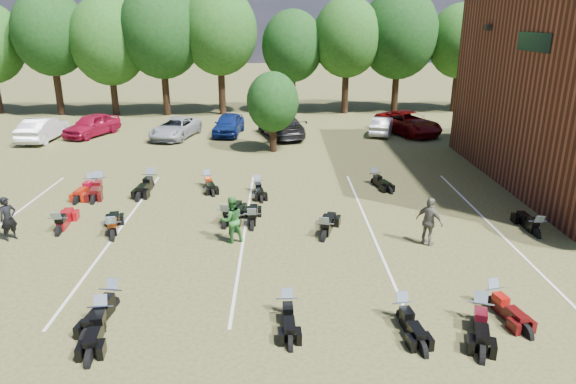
{
  "coord_description": "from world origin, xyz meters",
  "views": [
    {
      "loc": [
        -1.62,
        -15.96,
        8.04
      ],
      "look_at": [
        -1.26,
        4.0,
        1.2
      ],
      "focal_mm": 32.0,
      "sensor_mm": 36.0,
      "label": 1
    }
  ],
  "objects_px": {
    "car_4": "(229,124)",
    "person_black": "(8,219)",
    "motorcycle_14": "(100,191)",
    "car_0": "(92,125)",
    "person_green": "(231,220)",
    "motorcycle_7": "(60,234)",
    "motorcycle_3": "(287,315)",
    "person_grey": "(429,222)"
  },
  "relations": [
    {
      "from": "car_4",
      "to": "person_black",
      "type": "relative_size",
      "value": 2.59
    },
    {
      "from": "motorcycle_14",
      "to": "car_0",
      "type": "bearing_deg",
      "value": 101.88
    },
    {
      "from": "person_green",
      "to": "motorcycle_7",
      "type": "bearing_deg",
      "value": -32.47
    },
    {
      "from": "person_green",
      "to": "motorcycle_3",
      "type": "bearing_deg",
      "value": 86.24
    },
    {
      "from": "person_black",
      "to": "motorcycle_7",
      "type": "relative_size",
      "value": 0.73
    },
    {
      "from": "motorcycle_3",
      "to": "motorcycle_7",
      "type": "xyz_separation_m",
      "value": [
        -8.82,
        5.96,
        0.0
      ]
    },
    {
      "from": "person_black",
      "to": "person_green",
      "type": "bearing_deg",
      "value": -52.32
    },
    {
      "from": "motorcycle_7",
      "to": "person_black",
      "type": "bearing_deg",
      "value": 12.72
    },
    {
      "from": "motorcycle_3",
      "to": "motorcycle_14",
      "type": "distance_m",
      "value": 14.32
    },
    {
      "from": "car_4",
      "to": "motorcycle_3",
      "type": "height_order",
      "value": "car_4"
    },
    {
      "from": "motorcycle_14",
      "to": "car_4",
      "type": "bearing_deg",
      "value": 59.36
    },
    {
      "from": "person_black",
      "to": "motorcycle_7",
      "type": "xyz_separation_m",
      "value": [
        1.58,
        0.53,
        -0.85
      ]
    },
    {
      "from": "car_0",
      "to": "person_black",
      "type": "height_order",
      "value": "person_black"
    },
    {
      "from": "motorcycle_3",
      "to": "person_green",
      "type": "bearing_deg",
      "value": 109.24
    },
    {
      "from": "car_4",
      "to": "person_grey",
      "type": "bearing_deg",
      "value": -58.3
    },
    {
      "from": "car_4",
      "to": "person_grey",
      "type": "height_order",
      "value": "person_grey"
    },
    {
      "from": "car_0",
      "to": "motorcycle_7",
      "type": "height_order",
      "value": "car_0"
    },
    {
      "from": "person_green",
      "to": "motorcycle_3",
      "type": "relative_size",
      "value": 0.88
    },
    {
      "from": "car_0",
      "to": "person_green",
      "type": "height_order",
      "value": "person_green"
    },
    {
      "from": "person_grey",
      "to": "motorcycle_7",
      "type": "bearing_deg",
      "value": 42.14
    },
    {
      "from": "person_grey",
      "to": "person_green",
      "type": "bearing_deg",
      "value": 44.16
    },
    {
      "from": "person_grey",
      "to": "motorcycle_3",
      "type": "height_order",
      "value": "person_grey"
    },
    {
      "from": "motorcycle_7",
      "to": "car_0",
      "type": "bearing_deg",
      "value": -81.09
    },
    {
      "from": "car_0",
      "to": "person_black",
      "type": "xyz_separation_m",
      "value": [
        3.05,
        -18.02,
        0.08
      ]
    },
    {
      "from": "motorcycle_3",
      "to": "motorcycle_7",
      "type": "bearing_deg",
      "value": 143.78
    },
    {
      "from": "car_4",
      "to": "car_0",
      "type": "bearing_deg",
      "value": -172.47
    },
    {
      "from": "motorcycle_7",
      "to": "person_green",
      "type": "bearing_deg",
      "value": 166.76
    },
    {
      "from": "person_black",
      "to": "person_grey",
      "type": "xyz_separation_m",
      "value": [
        15.69,
        -0.74,
        0.07
      ]
    },
    {
      "from": "person_black",
      "to": "motorcycle_3",
      "type": "relative_size",
      "value": 0.84
    },
    {
      "from": "car_0",
      "to": "motorcycle_7",
      "type": "xyz_separation_m",
      "value": [
        4.63,
        -17.48,
        -0.77
      ]
    },
    {
      "from": "person_grey",
      "to": "motorcycle_14",
      "type": "height_order",
      "value": "person_grey"
    },
    {
      "from": "car_0",
      "to": "person_green",
      "type": "distance_m",
      "value": 21.64
    },
    {
      "from": "person_green",
      "to": "motorcycle_3",
      "type": "xyz_separation_m",
      "value": [
        1.99,
        -5.09,
        -0.89
      ]
    },
    {
      "from": "person_black",
      "to": "motorcycle_3",
      "type": "xyz_separation_m",
      "value": [
        10.4,
        -5.43,
        -0.85
      ]
    },
    {
      "from": "person_black",
      "to": "motorcycle_7",
      "type": "height_order",
      "value": "person_black"
    },
    {
      "from": "person_green",
      "to": "person_grey",
      "type": "height_order",
      "value": "person_grey"
    },
    {
      "from": "person_black",
      "to": "person_grey",
      "type": "relative_size",
      "value": 0.93
    },
    {
      "from": "car_0",
      "to": "person_grey",
      "type": "height_order",
      "value": "person_grey"
    },
    {
      "from": "car_0",
      "to": "motorcycle_3",
      "type": "distance_m",
      "value": 27.04
    },
    {
      "from": "car_4",
      "to": "motorcycle_14",
      "type": "distance_m",
      "value": 13.53
    },
    {
      "from": "person_black",
      "to": "motorcycle_7",
      "type": "distance_m",
      "value": 1.87
    },
    {
      "from": "person_grey",
      "to": "motorcycle_14",
      "type": "relative_size",
      "value": 0.78
    }
  ]
}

